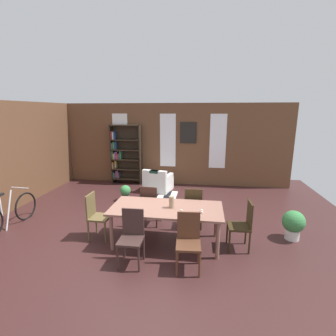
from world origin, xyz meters
TOP-DOWN VIEW (x-y plane):
  - ground_plane at (0.00, 0.00)m, footprint 9.85×9.85m
  - back_wall_brick at (0.00, 3.85)m, footprint 8.37×0.12m
  - window_pane_0 at (-1.72, 3.78)m, footprint 0.55×0.02m
  - window_pane_1 at (0.00, 3.78)m, footprint 0.55×0.02m
  - window_pane_2 at (1.72, 3.78)m, footprint 0.55×0.02m
  - dining_table at (0.59, -0.33)m, footprint 2.16×1.01m
  - vase_on_table at (0.69, -0.33)m, footprint 0.10×0.10m
  - tealight_candle_0 at (1.27, -0.44)m, footprint 0.04×0.04m
  - tealight_candle_1 at (0.90, -0.50)m, footprint 0.04×0.04m
  - tealight_candle_2 at (1.28, -0.51)m, footprint 0.04×0.04m
  - dining_chair_near_left at (0.10, -1.06)m, footprint 0.41×0.41m
  - dining_chair_head_right at (2.04, -0.32)m, footprint 0.41×0.41m
  - dining_chair_head_left at (-0.86, -0.32)m, footprint 0.41×0.41m
  - dining_chair_far_right at (1.08, 0.40)m, footprint 0.42×0.42m
  - dining_chair_near_right at (1.07, -1.06)m, footprint 0.43×0.43m
  - dining_chair_far_left at (0.10, 0.40)m, footprint 0.43×0.43m
  - bookshelf_tall at (-1.56, 3.61)m, footprint 1.09×0.29m
  - armchair_white at (-0.20, 2.89)m, footprint 0.94×0.94m
  - bicycle_second at (-2.98, -0.22)m, footprint 0.44×1.69m
  - potted_plant_by_shelf at (3.12, 0.20)m, footprint 0.45×0.45m
  - potted_plant_corner at (-0.97, 1.85)m, footprint 0.31×0.31m
  - striped_rug at (-0.11, 2.36)m, footprint 1.16×1.08m
  - framed_picture at (0.71, 3.77)m, footprint 0.56×0.03m

SIDE VIEW (x-z plane):
  - ground_plane at x=0.00m, z-range 0.00..0.00m
  - striped_rug at x=-0.11m, z-range 0.00..0.01m
  - potted_plant_corner at x=-0.97m, z-range 0.02..0.49m
  - armchair_white at x=-0.20m, z-range -0.10..0.65m
  - bicycle_second at x=-2.98m, z-range -0.10..0.78m
  - potted_plant_by_shelf at x=3.12m, z-range 0.04..0.65m
  - dining_chair_near_left at x=0.10m, z-range 0.04..0.99m
  - dining_chair_head_right at x=2.04m, z-range 0.04..0.99m
  - dining_chair_head_left at x=-0.86m, z-range 0.04..0.99m
  - dining_chair_far_right at x=1.08m, z-range 0.04..0.99m
  - dining_chair_near_right at x=1.07m, z-range 0.04..0.99m
  - dining_chair_far_left at x=0.10m, z-range 0.04..0.99m
  - dining_table at x=0.59m, z-range 0.30..1.06m
  - tealight_candle_2 at x=1.28m, z-range 0.75..0.79m
  - tealight_candle_0 at x=1.27m, z-range 0.75..0.79m
  - tealight_candle_1 at x=0.90m, z-range 0.75..0.79m
  - vase_on_table at x=0.69m, z-range 0.75..0.98m
  - bookshelf_tall at x=-1.56m, z-range 0.00..2.11m
  - back_wall_brick at x=0.00m, z-range 0.00..2.83m
  - window_pane_0 at x=-1.72m, z-range 0.64..2.48m
  - window_pane_1 at x=0.00m, z-range 0.64..2.48m
  - window_pane_2 at x=1.72m, z-range 0.64..2.48m
  - framed_picture at x=0.71m, z-range 1.48..2.20m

